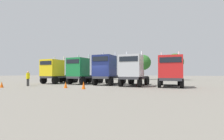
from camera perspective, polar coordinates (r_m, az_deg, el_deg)
ground at (r=19.22m, az=-5.66°, el=-5.78°), size 200.00×200.00×0.00m
semi_truck_yellow at (r=25.63m, az=-19.67°, el=-0.36°), size 2.65×6.21×4.14m
semi_truck_green at (r=23.13m, az=-11.03°, el=-0.31°), size 2.80×6.24×4.25m
semi_truck_navy at (r=21.06m, az=-1.94°, el=0.11°), size 2.60×6.33×4.43m
semi_truck_silver at (r=19.31m, az=7.47°, el=-0.08°), size 2.73×6.54×4.25m
semi_truck_red at (r=19.00m, az=20.14°, el=-0.40°), size 2.93×6.47×4.03m
visitor_in_hivis at (r=21.70m, az=-27.90°, el=-2.36°), size 0.48×0.48×1.80m
traffic_cone_near at (r=20.89m, az=-34.80°, el=-4.32°), size 0.36×0.36×0.64m
traffic_cone_mid at (r=15.80m, az=-10.16°, el=-5.40°), size 0.36×0.36×0.74m
traffic_cone_far at (r=17.38m, az=-16.29°, el=-5.11°), size 0.36×0.36×0.67m
oak_far_left at (r=38.11m, az=-2.04°, el=2.59°), size 3.36×3.36×5.77m
oak_far_centre at (r=40.71m, az=11.14°, el=2.65°), size 3.79×3.79×6.18m
oak_far_right at (r=39.42m, az=21.66°, el=2.76°), size 3.78×3.78×6.12m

